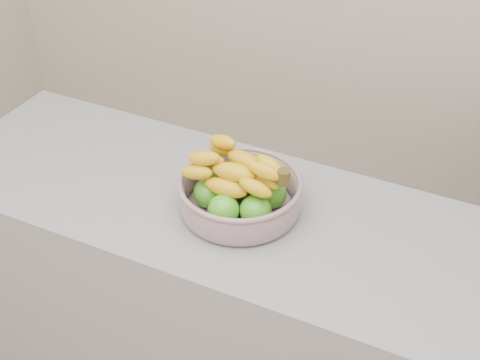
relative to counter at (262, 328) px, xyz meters
The scene contains 3 objects.
room_shell 1.43m from the counter, 90.00° to the right, with size 4.05×4.05×2.73m.
counter is the anchor object (origin of this frame).
fruit_bowl 0.52m from the counter, behind, with size 0.34×0.34×0.18m.
Camera 1 is at (0.54, -0.63, 2.06)m, focal length 50.00 mm.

